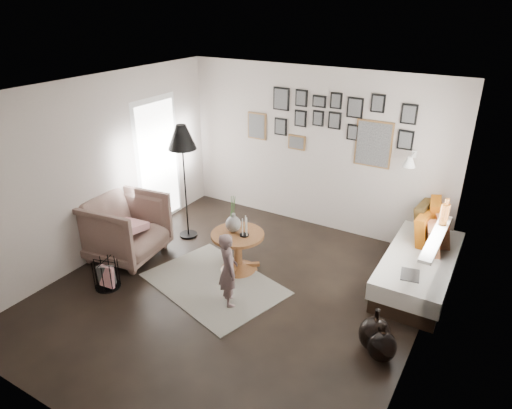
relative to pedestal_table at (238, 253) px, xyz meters
The scene contains 23 objects.
ground 0.64m from the pedestal_table, 63.73° to the right, with size 4.80×4.80×0.00m, color black.
wall_back 2.16m from the pedestal_table, 82.12° to the left, with size 4.50×4.50×0.00m, color #ACA097.
wall_front 3.11m from the pedestal_table, 84.93° to the right, with size 4.50×4.50×0.00m, color #ACA097.
wall_left 2.30m from the pedestal_table, 165.21° to the right, with size 4.80×4.80×0.00m, color #ACA097.
wall_right 2.76m from the pedestal_table, 11.83° to the right, with size 4.80×4.80×0.00m, color #ACA097.
ceiling 2.40m from the pedestal_table, 63.73° to the right, with size 4.80×4.80×0.00m, color white.
door_left 2.23m from the pedestal_table, 161.15° to the left, with size 0.00×2.14×2.14m.
window_right 2.65m from the pedestal_table, 18.52° to the left, with size 0.15×1.32×1.30m.
gallery_wall 2.43m from the pedestal_table, 73.60° to the left, with size 2.74×0.03×1.08m.
wall_sconce 2.70m from the pedestal_table, 41.64° to the left, with size 0.18×0.36×0.16m.
rug 0.54m from the pedestal_table, 100.24° to the right, with size 1.79×1.25×0.01m, color beige.
pedestal_table is the anchor object (origin of this frame).
vase 0.48m from the pedestal_table, 165.96° to the left, with size 0.21×0.21×0.53m.
candles 0.46m from the pedestal_table, ahead, with size 0.13×0.13×0.27m.
daybed 2.48m from the pedestal_table, 24.46° to the left, with size 0.87×2.03×0.96m.
magazine_on_daybed 2.29m from the pedestal_table, ahead, with size 0.22×0.29×0.02m, color black.
armchair 1.71m from the pedestal_table, 162.59° to the right, with size 1.00×1.03×0.93m, color brown.
armchair_cushion 1.67m from the pedestal_table, 163.93° to the right, with size 0.42×0.42×0.11m, color silver.
floor_lamp 1.86m from the pedestal_table, 160.58° to the left, with size 0.43×0.43×1.83m.
magazine_basket 1.78m from the pedestal_table, 135.62° to the right, with size 0.39×0.39×0.40m.
demijohn_large 2.22m from the pedestal_table, 15.21° to the right, with size 0.35×0.35×0.53m.
demijohn_small 2.37m from the pedestal_table, 17.26° to the right, with size 0.31×0.31×0.48m.
child 0.81m from the pedestal_table, 65.74° to the right, with size 0.36×0.24×0.99m, color #644F4F.
Camera 1 is at (2.77, -4.08, 3.55)m, focal length 32.00 mm.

